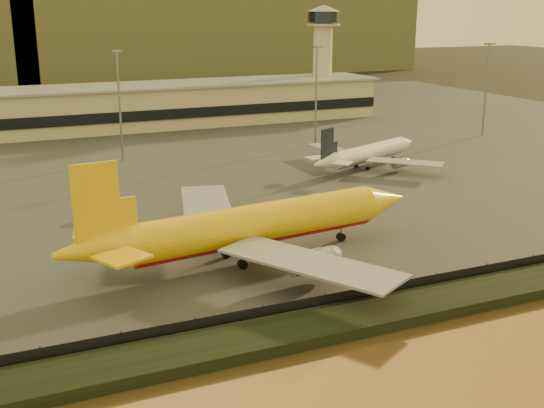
{
  "coord_description": "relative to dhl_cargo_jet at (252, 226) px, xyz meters",
  "views": [
    {
      "loc": [
        -41.69,
        -77.89,
        34.75
      ],
      "look_at": [
        -1.73,
        12.0,
        6.42
      ],
      "focal_mm": 45.0,
      "sensor_mm": 36.0,
      "label": 1
    }
  ],
  "objects": [
    {
      "name": "embankment",
      "position": [
        7.09,
        -23.82,
        -4.47
      ],
      "size": [
        320.0,
        7.0,
        1.4
      ],
      "primitive_type": "cube",
      "color": "black",
      "rests_on": "ground"
    },
    {
      "name": "terminal_building",
      "position": [
        -7.43,
        118.73,
        1.08
      ],
      "size": [
        202.0,
        25.0,
        12.6
      ],
      "color": "tan",
      "rests_on": "tarmac"
    },
    {
      "name": "apron_light_masts",
      "position": [
        22.09,
        68.18,
        10.54
      ],
      "size": [
        152.2,
        12.2,
        25.4
      ],
      "color": "slate",
      "rests_on": "tarmac"
    },
    {
      "name": "ground",
      "position": [
        7.09,
        -6.82,
        -5.17
      ],
      "size": [
        900.0,
        900.0,
        0.0
      ],
      "primitive_type": "plane",
      "color": "black",
      "rests_on": "ground"
    },
    {
      "name": "dhl_cargo_jet",
      "position": [
        0.0,
        0.0,
        0.0
      ],
      "size": [
        55.7,
        54.17,
        16.63
      ],
      "rotation": [
        0.0,
        0.0,
        0.12
      ],
      "color": "#DDA90B",
      "rests_on": "tarmac"
    },
    {
      "name": "control_tower",
      "position": [
        77.09,
        124.18,
        16.5
      ],
      "size": [
        11.2,
        11.2,
        35.5
      ],
      "color": "tan",
      "rests_on": "tarmac"
    },
    {
      "name": "distant_hills",
      "position": [
        -13.65,
        333.18,
        26.22
      ],
      "size": [
        470.0,
        160.0,
        70.0
      ],
      "color": "brown",
      "rests_on": "ground"
    },
    {
      "name": "perimeter_fence",
      "position": [
        7.09,
        -19.82,
        -3.87
      ],
      "size": [
        300.0,
        0.05,
        2.2
      ],
      "primitive_type": "cube",
      "color": "black",
      "rests_on": "tarmac"
    },
    {
      "name": "gse_vehicle_yellow",
      "position": [
        26.81,
        16.85,
        -3.95
      ],
      "size": [
        4.52,
        2.07,
        2.03
      ],
      "primitive_type": "cube",
      "rotation": [
        0.0,
        0.0,
        -0.01
      ],
      "color": "#DDA90B",
      "rests_on": "tarmac"
    },
    {
      "name": "white_narrowbody_jet",
      "position": [
        45.83,
        43.45,
        -1.77
      ],
      "size": [
        35.56,
        33.59,
        10.72
      ],
      "rotation": [
        0.0,
        0.0,
        0.41
      ],
      "color": "silver",
      "rests_on": "tarmac"
    },
    {
      "name": "gse_vehicle_white",
      "position": [
        -15.42,
        28.37,
        -4.01
      ],
      "size": [
        4.6,
        2.98,
        1.91
      ],
      "primitive_type": "cube",
      "rotation": [
        0.0,
        0.0,
        -0.27
      ],
      "color": "silver",
      "rests_on": "tarmac"
    },
    {
      "name": "tarmac",
      "position": [
        7.09,
        88.18,
        -5.07
      ],
      "size": [
        320.0,
        220.0,
        0.2
      ],
      "primitive_type": "cube",
      "color": "#2D2D2D",
      "rests_on": "ground"
    }
  ]
}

